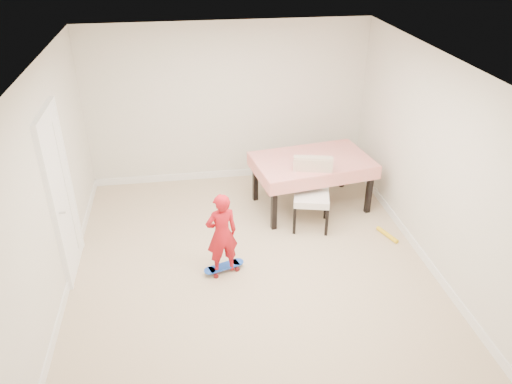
{
  "coord_description": "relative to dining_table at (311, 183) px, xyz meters",
  "views": [
    {
      "loc": [
        -0.72,
        -5.13,
        3.96
      ],
      "look_at": [
        0.1,
        0.2,
        0.95
      ],
      "focal_mm": 35.0,
      "sensor_mm": 36.0,
      "label": 1
    }
  ],
  "objects": [
    {
      "name": "ground",
      "position": [
        -1.12,
        -1.33,
        -0.4
      ],
      "size": [
        5.0,
        5.0,
        0.0
      ],
      "primitive_type": "plane",
      "color": "tan",
      "rests_on": "ground"
    },
    {
      "name": "ceiling",
      "position": [
        -1.12,
        -1.33,
        2.18
      ],
      "size": [
        4.5,
        5.0,
        0.04
      ],
      "primitive_type": "cube",
      "color": "white",
      "rests_on": "wall_back"
    },
    {
      "name": "wall_back",
      "position": [
        -1.12,
        1.15,
        0.9
      ],
      "size": [
        4.5,
        0.04,
        2.6
      ],
      "primitive_type": "cube",
      "color": "beige",
      "rests_on": "ground"
    },
    {
      "name": "wall_front",
      "position": [
        -1.12,
        -3.81,
        0.9
      ],
      "size": [
        4.5,
        0.04,
        2.6
      ],
      "primitive_type": "cube",
      "color": "beige",
      "rests_on": "ground"
    },
    {
      "name": "wall_left",
      "position": [
        -3.35,
        -1.33,
        0.9
      ],
      "size": [
        0.04,
        5.0,
        2.6
      ],
      "primitive_type": "cube",
      "color": "beige",
      "rests_on": "ground"
    },
    {
      "name": "wall_right",
      "position": [
        1.11,
        -1.33,
        0.9
      ],
      "size": [
        0.04,
        5.0,
        2.6
      ],
      "primitive_type": "cube",
      "color": "beige",
      "rests_on": "ground"
    },
    {
      "name": "door",
      "position": [
        -3.34,
        -1.03,
        0.63
      ],
      "size": [
        0.11,
        0.94,
        2.11
      ],
      "primitive_type": "cube",
      "color": "white",
      "rests_on": "ground"
    },
    {
      "name": "baseboard_back",
      "position": [
        -1.12,
        1.16,
        -0.34
      ],
      "size": [
        4.5,
        0.02,
        0.12
      ],
      "primitive_type": "cube",
      "color": "white",
      "rests_on": "ground"
    },
    {
      "name": "baseboard_left",
      "position": [
        -3.36,
        -1.33,
        -0.34
      ],
      "size": [
        0.02,
        5.0,
        0.12
      ],
      "primitive_type": "cube",
      "color": "white",
      "rests_on": "ground"
    },
    {
      "name": "baseboard_right",
      "position": [
        1.12,
        -1.33,
        -0.34
      ],
      "size": [
        0.02,
        5.0,
        0.12
      ],
      "primitive_type": "cube",
      "color": "white",
      "rests_on": "ground"
    },
    {
      "name": "dining_table",
      "position": [
        0.0,
        0.0,
        0.0
      ],
      "size": [
        1.84,
        1.32,
        0.8
      ],
      "primitive_type": null,
      "rotation": [
        0.0,
        0.0,
        0.16
      ],
      "color": "#AE090C",
      "rests_on": "ground"
    },
    {
      "name": "dining_chair",
      "position": [
        -0.14,
        -0.56,
        0.1
      ],
      "size": [
        0.68,
        0.74,
        1.0
      ],
      "primitive_type": null,
      "rotation": [
        0.0,
        0.0,
        -0.24
      ],
      "color": "white",
      "rests_on": "ground"
    },
    {
      "name": "skateboard",
      "position": [
        -1.47,
        -1.42,
        -0.36
      ],
      "size": [
        0.57,
        0.36,
        0.08
      ],
      "primitive_type": null,
      "rotation": [
        0.0,
        0.0,
        0.33
      ],
      "color": "blue",
      "rests_on": "ground"
    },
    {
      "name": "child",
      "position": [
        -1.49,
        -1.44,
        0.15
      ],
      "size": [
        0.45,
        0.35,
        1.09
      ],
      "primitive_type": "imported",
      "rotation": [
        0.0,
        0.0,
        3.38
      ],
      "color": "#B4121B",
      "rests_on": "ground"
    },
    {
      "name": "foam_toy",
      "position": [
        0.86,
        -1.0,
        -0.37
      ],
      "size": [
        0.19,
        0.4,
        0.06
      ],
      "primitive_type": "cylinder",
      "rotation": [
        1.57,
        0.0,
        0.35
      ],
      "color": "yellow",
      "rests_on": "ground"
    }
  ]
}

